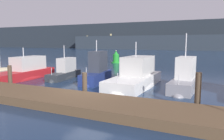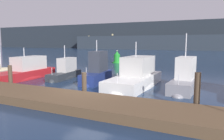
# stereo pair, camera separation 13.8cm
# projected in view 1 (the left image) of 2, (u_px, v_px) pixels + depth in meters

# --- Properties ---
(ground_plane) EXTENTS (400.00, 400.00, 0.00)m
(ground_plane) POSITION_uv_depth(u_px,v_px,m) (88.00, 96.00, 13.18)
(ground_plane) COLOR #192D4C
(dock) EXTENTS (31.74, 2.80, 0.45)m
(dock) POSITION_uv_depth(u_px,v_px,m) (68.00, 101.00, 11.32)
(dock) COLOR brown
(dock) RESTS_ON ground
(mooring_pile_1) EXTENTS (0.28, 0.28, 1.62)m
(mooring_pile_1) POSITION_uv_depth(u_px,v_px,m) (10.00, 77.00, 15.33)
(mooring_pile_1) COLOR #4C3D2D
(mooring_pile_1) RESTS_ON ground
(mooring_pile_2) EXTENTS (0.28, 0.28, 1.48)m
(mooring_pile_2) POSITION_uv_depth(u_px,v_px,m) (85.00, 85.00, 12.74)
(mooring_pile_2) COLOR #4C3D2D
(mooring_pile_2) RESTS_ON ground
(mooring_pile_3) EXTENTS (0.28, 0.28, 1.86)m
(mooring_pile_3) POSITION_uv_depth(u_px,v_px,m) (198.00, 92.00, 10.11)
(mooring_pile_3) COLOR #4C3D2D
(mooring_pile_3) RESTS_ON ground
(motorboat_berth_2) EXTENTS (2.59, 7.26, 3.41)m
(motorboat_berth_2) POSITION_uv_depth(u_px,v_px,m) (24.00, 75.00, 19.47)
(motorboat_berth_2) COLOR red
(motorboat_berth_2) RESTS_ON ground
(motorboat_berth_3) EXTENTS (1.90, 4.81, 3.57)m
(motorboat_berth_3) POSITION_uv_depth(u_px,v_px,m) (65.00, 75.00, 19.68)
(motorboat_berth_3) COLOR #2D3338
(motorboat_berth_3) RESTS_ON ground
(motorboat_berth_4) EXTENTS (2.07, 4.93, 4.03)m
(motorboat_berth_4) POSITION_uv_depth(u_px,v_px,m) (97.00, 76.00, 17.85)
(motorboat_berth_4) COLOR navy
(motorboat_berth_4) RESTS_ON ground
(motorboat_berth_5) EXTENTS (2.56, 7.41, 3.93)m
(motorboat_berth_5) POSITION_uv_depth(u_px,v_px,m) (135.00, 81.00, 16.13)
(motorboat_berth_5) COLOR white
(motorboat_berth_5) RESTS_ON ground
(motorboat_berth_6) EXTENTS (1.77, 4.78, 4.30)m
(motorboat_berth_6) POSITION_uv_depth(u_px,v_px,m) (184.00, 84.00, 14.73)
(motorboat_berth_6) COLOR gray
(motorboat_berth_6) RESTS_ON ground
(channel_buoy) EXTENTS (1.41, 1.41, 2.00)m
(channel_buoy) POSITION_uv_depth(u_px,v_px,m) (116.00, 58.00, 34.11)
(channel_buoy) COLOR green
(channel_buoy) RESTS_ON ground
(hillside_backdrop) EXTENTS (240.00, 23.00, 12.50)m
(hillside_backdrop) POSITION_uv_depth(u_px,v_px,m) (205.00, 36.00, 94.99)
(hillside_backdrop) COLOR #232B33
(hillside_backdrop) RESTS_ON ground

